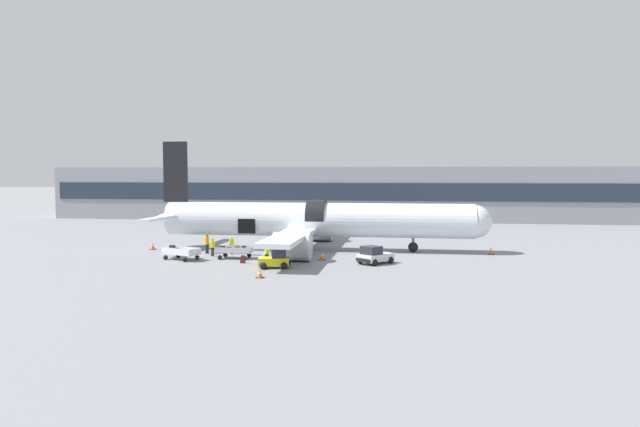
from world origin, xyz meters
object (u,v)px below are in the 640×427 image
(baggage_tug_mid, at_px, (374,256))
(ground_crew_supervisor, at_px, (266,246))
(suitcase_on_tarmac_upright, at_px, (243,260))
(baggage_tug_lead, at_px, (275,260))
(ground_crew_helper, at_px, (232,245))
(airplane, at_px, (312,221))
(ground_crew_loader_b, at_px, (267,253))
(baggage_cart_loading, at_px, (235,252))
(ground_crew_driver, at_px, (281,246))
(ground_crew_marshal, at_px, (207,243))
(ground_crew_loader_a, at_px, (212,247))
(baggage_cart_queued, at_px, (182,253))

(baggage_tug_mid, xyz_separation_m, ground_crew_supervisor, (-9.80, 2.91, 0.30))
(suitcase_on_tarmac_upright, bearing_deg, baggage_tug_lead, -32.31)
(suitcase_on_tarmac_upright, bearing_deg, ground_crew_helper, 116.30)
(airplane, distance_m, baggage_tug_mid, 10.27)
(ground_crew_loader_b, height_order, suitcase_on_tarmac_upright, ground_crew_loader_b)
(ground_crew_supervisor, distance_m, suitcase_on_tarmac_upright, 4.35)
(ground_crew_supervisor, height_order, ground_crew_helper, ground_crew_supervisor)
(ground_crew_loader_b, distance_m, suitcase_on_tarmac_upright, 2.10)
(airplane, height_order, baggage_cart_loading, airplane)
(baggage_tug_mid, height_order, ground_crew_driver, ground_crew_driver)
(ground_crew_driver, distance_m, ground_crew_supervisor, 1.27)
(baggage_cart_loading, height_order, suitcase_on_tarmac_upright, baggage_cart_loading)
(ground_crew_driver, bearing_deg, ground_crew_marshal, 174.96)
(baggage_cart_loading, height_order, ground_crew_supervisor, ground_crew_supervisor)
(baggage_tug_lead, xyz_separation_m, ground_crew_loader_b, (-1.22, 2.32, 0.21))
(baggage_tug_mid, height_order, ground_crew_loader_a, ground_crew_loader_a)
(ground_crew_helper, height_order, suitcase_on_tarmac_upright, ground_crew_helper)
(baggage_cart_queued, height_order, ground_crew_marshal, ground_crew_marshal)
(ground_crew_loader_b, relative_size, ground_crew_driver, 0.96)
(baggage_tug_mid, bearing_deg, ground_crew_loader_a, 171.21)
(ground_crew_helper, bearing_deg, airplane, 29.02)
(airplane, xyz_separation_m, baggage_tug_lead, (-1.11, -10.98, -2.18))
(suitcase_on_tarmac_upright, bearing_deg, baggage_tug_mid, 6.69)
(baggage_cart_loading, bearing_deg, ground_crew_marshal, 142.43)
(baggage_cart_loading, xyz_separation_m, suitcase_on_tarmac_upright, (1.35, -2.37, -0.33))
(ground_crew_helper, bearing_deg, baggage_tug_lead, -51.23)
(ground_crew_driver, bearing_deg, ground_crew_supervisor, -166.40)
(ground_crew_driver, xyz_separation_m, suitcase_on_tarmac_upright, (-2.23, -4.47, -0.61))
(ground_crew_loader_b, xyz_separation_m, ground_crew_driver, (0.23, 4.19, 0.03))
(baggage_tug_lead, height_order, baggage_cart_loading, baggage_tug_lead)
(baggage_tug_lead, distance_m, ground_crew_helper, 9.20)
(ground_crew_marshal, bearing_deg, baggage_tug_lead, -41.32)
(baggage_tug_lead, bearing_deg, ground_crew_driver, 98.64)
(ground_crew_loader_b, bearing_deg, airplane, 74.91)
(airplane, distance_m, baggage_cart_queued, 13.01)
(ground_crew_loader_b, bearing_deg, baggage_cart_queued, 174.66)
(baggage_cart_loading, relative_size, ground_crew_loader_b, 2.51)
(ground_crew_marshal, height_order, suitcase_on_tarmac_upright, ground_crew_marshal)
(baggage_tug_mid, bearing_deg, ground_crew_supervisor, 163.47)
(ground_crew_supervisor, bearing_deg, ground_crew_helper, 164.82)
(baggage_tug_mid, distance_m, ground_crew_loader_b, 8.85)
(baggage_cart_loading, relative_size, suitcase_on_tarmac_upright, 6.23)
(baggage_tug_mid, height_order, ground_crew_loader_b, ground_crew_loader_b)
(baggage_tug_mid, xyz_separation_m, baggage_cart_queued, (-16.52, -0.26, -0.10))
(airplane, height_order, suitcase_on_tarmac_upright, airplane)
(baggage_tug_mid, distance_m, baggage_cart_queued, 16.52)
(airplane, height_order, ground_crew_loader_a, airplane)
(ground_crew_helper, bearing_deg, baggage_tug_mid, -16.17)
(baggage_cart_loading, relative_size, ground_crew_marshal, 2.18)
(ground_crew_driver, distance_m, ground_crew_helper, 4.81)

